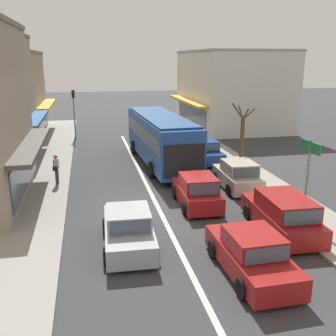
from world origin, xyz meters
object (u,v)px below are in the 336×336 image
object	(u,v)px
traffic_light_downstreet	(74,106)
street_tree_right	(242,141)
parked_wagon_kerb_front	(282,214)
directional_road_sign	(309,162)
pedestrian_with_handbag_near	(56,168)
parked_sedan_kerb_third	(204,152)
city_bus	(160,136)
parked_hatchback_kerb_second	(238,176)
sedan_adjacent_lane_trail	(252,255)
hatchback_queue_far_back	(197,192)
sedan_behind_bus_near	(128,229)

from	to	relation	value
traffic_light_downstreet	street_tree_right	world-z (taller)	street_tree_right
parked_wagon_kerb_front	traffic_light_downstreet	xyz separation A→B (m)	(-8.50, 21.62, 2.11)
parked_wagon_kerb_front	directional_road_sign	size ratio (longest dim) A/B	1.27
directional_road_sign	pedestrian_with_handbag_near	distance (m)	12.93
parked_sedan_kerb_third	pedestrian_with_handbag_near	xyz separation A→B (m)	(-9.46, -3.64, 0.40)
city_bus	pedestrian_with_handbag_near	world-z (taller)	city_bus
street_tree_right	parked_hatchback_kerb_second	bearing A→B (deg)	-115.10
parked_wagon_kerb_front	city_bus	bearing A→B (deg)	103.68
city_bus	pedestrian_with_handbag_near	size ratio (longest dim) A/B	6.73
parked_hatchback_kerb_second	street_tree_right	size ratio (longest dim) A/B	0.87
sedan_adjacent_lane_trail	hatchback_queue_far_back	world-z (taller)	hatchback_queue_far_back
hatchback_queue_far_back	directional_road_sign	size ratio (longest dim) A/B	1.04
parked_hatchback_kerb_second	traffic_light_downstreet	size ratio (longest dim) A/B	0.89
sedan_behind_bus_near	street_tree_right	size ratio (longest dim) A/B	0.99
sedan_behind_bus_near	hatchback_queue_far_back	bearing A→B (deg)	43.86
hatchback_queue_far_back	street_tree_right	bearing A→B (deg)	49.49
sedan_adjacent_lane_trail	street_tree_right	size ratio (longest dim) A/B	0.99
parked_sedan_kerb_third	traffic_light_downstreet	bearing A→B (deg)	130.91
city_bus	parked_sedan_kerb_third	bearing A→B (deg)	1.10
traffic_light_downstreet	parked_sedan_kerb_third	bearing A→B (deg)	-49.09
parked_wagon_kerb_front	pedestrian_with_handbag_near	world-z (taller)	pedestrian_with_handbag_near
parked_sedan_kerb_third	traffic_light_downstreet	world-z (taller)	traffic_light_downstreet
parked_wagon_kerb_front	parked_sedan_kerb_third	size ratio (longest dim) A/B	1.09
traffic_light_downstreet	street_tree_right	xyz separation A→B (m)	(10.06, -13.33, -0.84)
city_bus	sedan_behind_bus_near	distance (m)	12.04
hatchback_queue_far_back	traffic_light_downstreet	xyz separation A→B (m)	(-5.94, 18.15, 2.15)
directional_road_sign	parked_wagon_kerb_front	bearing A→B (deg)	-153.51
sedan_behind_bus_near	pedestrian_with_handbag_near	bearing A→B (deg)	111.09
parked_sedan_kerb_third	traffic_light_downstreet	size ratio (longest dim) A/B	1.00
directional_road_sign	street_tree_right	world-z (taller)	street_tree_right
city_bus	street_tree_right	distance (m)	5.41
sedan_behind_bus_near	parked_wagon_kerb_front	distance (m)	6.17
traffic_light_downstreet	pedestrian_with_handbag_near	size ratio (longest dim) A/B	2.58
parked_hatchback_kerb_second	street_tree_right	world-z (taller)	street_tree_right
traffic_light_downstreet	sedan_behind_bus_near	bearing A→B (deg)	-83.86
sedan_adjacent_lane_trail	sedan_behind_bus_near	xyz separation A→B (m)	(-3.67, 2.76, 0.00)
sedan_behind_bus_near	directional_road_sign	distance (m)	7.84
sedan_adjacent_lane_trail	parked_hatchback_kerb_second	xyz separation A→B (m)	(2.78, 8.31, 0.05)
sedan_behind_bus_near	street_tree_right	xyz separation A→B (m)	(7.73, 8.29, 1.35)
sedan_adjacent_lane_trail	parked_hatchback_kerb_second	distance (m)	8.76
city_bus	sedan_behind_bus_near	bearing A→B (deg)	-106.37
parked_hatchback_kerb_second	pedestrian_with_handbag_near	size ratio (longest dim) A/B	2.29
parked_sedan_kerb_third	street_tree_right	world-z (taller)	street_tree_right
parked_wagon_kerb_front	directional_road_sign	bearing A→B (deg)	26.49
parked_sedan_kerb_third	street_tree_right	bearing A→B (deg)	-67.82
hatchback_queue_far_back	parked_wagon_kerb_front	distance (m)	4.31
parked_wagon_kerb_front	pedestrian_with_handbag_near	xyz separation A→B (m)	(-9.23, 7.91, 0.32)
sedan_behind_bus_near	directional_road_sign	world-z (taller)	directional_road_sign
hatchback_queue_far_back	parked_wagon_kerb_front	xyz separation A→B (m)	(2.56, -3.47, 0.04)
sedan_adjacent_lane_trail	street_tree_right	bearing A→B (deg)	69.82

